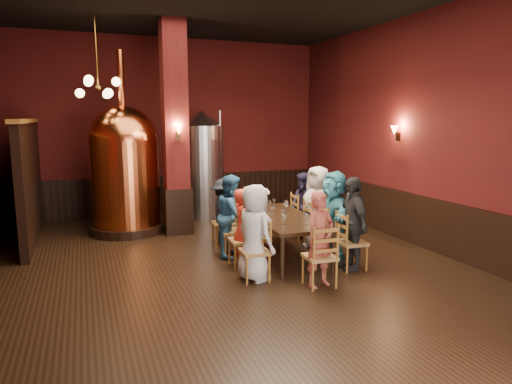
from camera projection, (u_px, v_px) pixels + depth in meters
name	position (u px, v px, depth m)	size (l,w,h in m)	color
room	(228.00, 134.00, 7.20)	(10.00, 10.02, 4.50)	black
wainscot_right	(423.00, 222.00, 8.88)	(0.08, 9.90, 1.00)	black
wainscot_back	(173.00, 194.00, 12.06)	(7.90, 0.08, 1.00)	black
column	(175.00, 130.00, 9.68)	(0.58, 0.58, 4.50)	#4A110F
partition	(30.00, 183.00, 9.20)	(0.22, 3.50, 2.40)	black
pendant_cluster	(98.00, 87.00, 9.11)	(0.90, 0.90, 1.70)	#A57226
sconce_wall	(398.00, 133.00, 9.32)	(0.20, 0.20, 0.36)	black
sconce_column	(178.00, 132.00, 9.41)	(0.20, 0.20, 0.36)	black
dining_table	(282.00, 219.00, 8.23)	(1.12, 2.45, 0.75)	black
chair_0	(254.00, 251.00, 7.07)	(0.46, 0.46, 0.92)	olive
person_0	(254.00, 233.00, 7.02)	(0.74, 0.48, 1.51)	silver
chair_1	(242.00, 240.00, 7.70)	(0.46, 0.46, 0.92)	olive
person_1	(242.00, 228.00, 7.66)	(0.49, 0.32, 1.34)	red
chair_2	(232.00, 231.00, 8.32)	(0.46, 0.46, 0.92)	olive
person_2	(232.00, 216.00, 8.27)	(0.73, 0.36, 1.49)	#285D87
chair_3	(224.00, 223.00, 8.95)	(0.46, 0.46, 0.92)	olive
person_3	(223.00, 213.00, 8.91)	(0.86, 0.50, 1.34)	black
chair_4	(352.00, 242.00, 7.58)	(0.46, 0.46, 0.92)	olive
person_4	(352.00, 223.00, 7.53)	(0.91, 0.38, 1.56)	black
chair_5	(333.00, 232.00, 8.21)	(0.46, 0.46, 0.92)	olive
person_5	(334.00, 215.00, 8.16)	(1.47, 0.47, 1.58)	teal
chair_6	(317.00, 224.00, 8.83)	(0.46, 0.46, 0.92)	olive
person_6	(318.00, 207.00, 8.77)	(0.78, 0.51, 1.59)	beige
chair_7	(303.00, 217.00, 9.46)	(0.46, 0.46, 0.92)	olive
person_7	(303.00, 206.00, 9.42)	(0.68, 0.33, 1.39)	#1D1A34
chair_8	(320.00, 256.00, 6.81)	(0.46, 0.46, 0.92)	olive
person_8	(320.00, 239.00, 6.76)	(0.52, 0.34, 1.44)	brown
copper_kettle	(125.00, 168.00, 9.91)	(1.69, 1.69, 3.90)	black
steel_vessel	(202.00, 164.00, 11.45)	(1.17, 1.17, 2.67)	#B2B2B7
rose_vase	(265.00, 194.00, 9.12)	(0.22, 0.22, 0.38)	white
wine_glass_0	(286.00, 205.00, 8.82)	(0.07, 0.07, 0.17)	white
wine_glass_1	(284.00, 220.00, 7.54)	(0.07, 0.07, 0.17)	white
wine_glass_2	(270.00, 205.00, 8.77)	(0.07, 0.07, 0.17)	white
wine_glass_3	(287.00, 207.00, 8.60)	(0.07, 0.07, 0.17)	white
wine_glass_4	(273.00, 210.00, 8.30)	(0.07, 0.07, 0.17)	white
wine_glass_5	(285.00, 206.00, 8.70)	(0.07, 0.07, 0.17)	white
wine_glass_6	(274.00, 203.00, 8.98)	(0.07, 0.07, 0.17)	white
wine_glass_7	(307.00, 219.00, 7.60)	(0.07, 0.07, 0.17)	white
wine_glass_8	(282.00, 215.00, 7.89)	(0.07, 0.07, 0.17)	white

